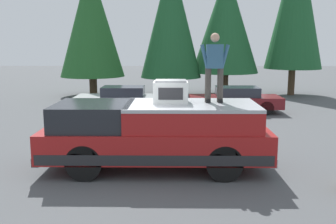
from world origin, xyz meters
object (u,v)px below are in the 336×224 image
at_px(pickup_truck, 156,134).
at_px(parked_car_maroon, 235,100).
at_px(compressor_unit, 171,91).
at_px(person_on_truck_bed, 214,66).
at_px(parked_car_silver, 122,99).

bearing_deg(pickup_truck, parked_car_maroon, -21.83).
bearing_deg(compressor_unit, pickup_truck, 111.85).
relative_size(person_on_truck_bed, parked_car_maroon, 0.41).
distance_m(person_on_truck_bed, parked_car_maroon, 8.32).
bearing_deg(parked_car_silver, pickup_truck, -166.78).
height_order(pickup_truck, parked_car_maroon, pickup_truck).
bearing_deg(parked_car_maroon, person_on_truck_bed, 167.05).
xyz_separation_m(compressor_unit, parked_car_silver, (8.02, 2.28, -1.35)).
bearing_deg(pickup_truck, compressor_unit, -68.15).
bearing_deg(compressor_unit, person_on_truck_bed, -85.67).
xyz_separation_m(pickup_truck, parked_car_maroon, (8.10, -3.25, -0.29)).
xyz_separation_m(person_on_truck_bed, parked_car_silver, (7.94, 3.35, -1.97)).
xyz_separation_m(person_on_truck_bed, parked_car_maroon, (7.88, -1.81, -1.97)).
xyz_separation_m(pickup_truck, parked_car_silver, (8.17, 1.92, -0.29)).
relative_size(pickup_truck, parked_car_silver, 1.35).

